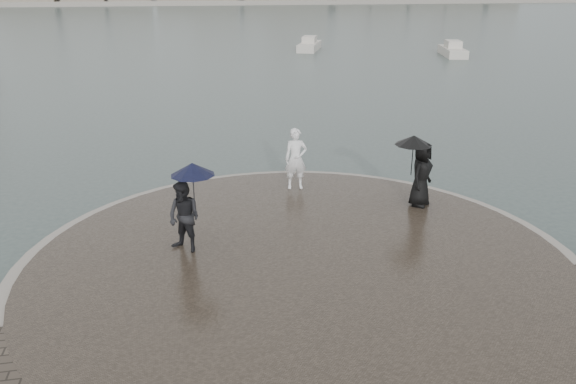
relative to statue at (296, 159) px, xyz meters
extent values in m
plane|color=#2B3835|center=(-0.88, -7.95, -1.26)|extent=(400.00, 400.00, 0.00)
cylinder|color=gray|center=(-0.88, -4.45, -1.10)|extent=(12.50, 12.50, 0.32)
cylinder|color=#2D261E|center=(-0.88, -4.45, -1.08)|extent=(11.90, 11.90, 0.36)
imported|color=white|center=(0.00, 0.00, 0.00)|extent=(0.69, 0.49, 1.80)
imported|color=black|center=(-3.33, -3.54, -0.08)|extent=(1.01, 0.99, 1.64)
cylinder|color=black|center=(-3.08, -3.44, 0.45)|extent=(0.02, 0.02, 0.90)
cone|color=black|center=(-3.08, -3.44, 1.00)|extent=(0.99, 0.99, 0.28)
imported|color=black|center=(3.02, -2.01, -0.01)|extent=(1.02, 1.01, 1.78)
cylinder|color=black|center=(2.77, -1.91, 0.40)|extent=(0.02, 0.02, 0.90)
cone|color=black|center=(2.77, -1.91, 0.92)|extent=(1.00, 1.00, 0.26)
cube|color=gray|center=(-0.88, 155.05, -0.66)|extent=(260.00, 20.00, 1.20)
cube|color=beige|center=(20.91, 31.10, -1.01)|extent=(3.03, 5.73, 0.90)
cube|color=beige|center=(20.91, 31.10, -0.41)|extent=(1.70, 2.25, 0.90)
cube|color=beige|center=(9.61, 37.72, -1.01)|extent=(3.54, 5.70, 0.90)
cube|color=beige|center=(9.61, 37.72, -0.41)|extent=(1.86, 2.30, 0.90)
camera|label=1|loc=(-3.38, -15.29, 4.85)|focal=35.00mm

